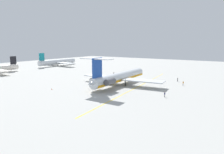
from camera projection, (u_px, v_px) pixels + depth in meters
ground at (141, 87)px, 78.50m from camera, size 285.38×285.38×0.00m
main_jetliner at (119, 77)px, 82.32m from camera, size 40.72×36.23×11.87m
airliner_mid_left at (59, 62)px, 154.36m from camera, size 33.47×33.04×10.02m
ground_crew_near_nose at (183, 83)px, 81.92m from camera, size 0.27×0.43×1.72m
ground_crew_near_tail at (114, 73)px, 108.28m from camera, size 0.27×0.43×1.71m
ground_crew_portside at (178, 79)px, 90.36m from camera, size 0.36×0.34×1.83m
ground_crew_starboard at (165, 94)px, 63.97m from camera, size 0.28×0.42×1.74m
safety_cone_nose at (52, 89)px, 74.65m from camera, size 0.40×0.40×0.55m
taxiway_centreline at (138, 87)px, 79.40m from camera, size 76.82×8.37×0.01m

